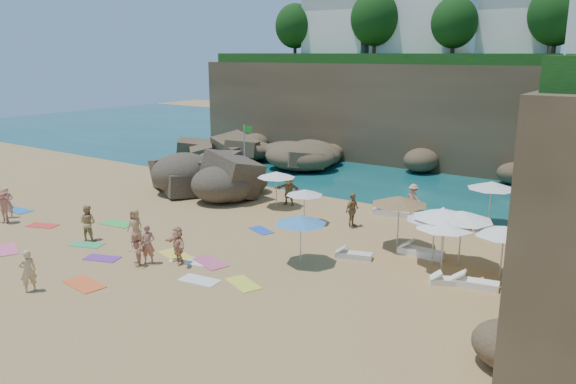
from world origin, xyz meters
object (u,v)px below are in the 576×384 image
Objects in this scene: parasol_2 at (544,196)px; lounger_0 at (451,217)px; person_stand_6 at (28,271)px; person_stand_2 at (413,198)px; person_stand_3 at (352,210)px; rock_outcrop at (211,192)px; parasol_1 at (492,185)px; person_stand_1 at (88,223)px; person_stand_5 at (289,190)px; flag_pole at (246,144)px; parasol_0 at (276,175)px; person_stand_4 at (531,262)px; person_stand_0 at (7,203)px.

parasol_2 is 1.40× the size of lounger_0.
person_stand_6 is (-14.57, -17.61, -1.36)m from parasol_2.
person_stand_3 reaches higher than person_stand_2.
person_stand_3 is at bearing -6.92° from rock_outcrop.
parasol_2 is (2.73, -1.12, 0.03)m from parasol_1.
person_stand_1 is at bearing -137.93° from parasol_1.
rock_outcrop is 3.85× the size of person_stand_5.
flag_pole is at bearing 13.02° from person_stand_2.
rock_outcrop is at bearing 33.12° from person_stand_2.
person_stand_2 is (13.36, -1.25, -1.69)m from flag_pole.
lounger_0 is 5.81m from person_stand_3.
parasol_0 is 8.00m from person_stand_2.
lounger_0 is 2.49m from person_stand_2.
parasol_2 is at bearing -64.31° from person_stand_3.
person_stand_4 is at bearing -101.27° from person_stand_3.
rock_outcrop is at bearing -174.29° from parasol_2.
person_stand_6 is (-7.48, -18.96, 0.04)m from person_stand_2.
parasol_0 is 14.26m from parasol_2.
person_stand_1 is at bearing -122.81° from person_stand_5.
person_stand_0 is 0.94× the size of person_stand_4.
parasol_1 is at bearing -19.42° from person_stand_0.
person_stand_3 reaches higher than person_stand_6.
person_stand_1 is at bearing 70.52° from person_stand_2.
person_stand_4 is at bearing -21.83° from flag_pole.
flag_pole is 2.44× the size of person_stand_2.
person_stand_6 reaches higher than lounger_0.
parasol_1 is 1.38× the size of lounger_0.
person_stand_4 reaches higher than person_stand_0.
person_stand_2 is 20.38m from person_stand_6.
parasol_2 reaches higher than person_stand_4.
person_stand_4 is 19.33m from person_stand_6.
person_stand_2 is at bearing 12.12° from person_stand_5.
lounger_0 is 8.92m from person_stand_4.
person_stand_4 is at bearing 178.32° from person_stand_1.
rock_outcrop is 19.91m from parasol_2.
flag_pole reaches higher than person_stand_1.
person_stand_3 is (-5.76, -4.45, -1.26)m from parasol_1.
person_stand_1 is (-13.20, -13.59, 0.74)m from lounger_0.
parasol_0 is 1.35m from person_stand_5.
person_stand_5 is (-6.64, -2.97, 0.11)m from person_stand_2.
parasol_0 is 0.90× the size of parasol_1.
lounger_0 is 1.03× the size of person_stand_1.
parasol_0 is (5.64, -0.45, 1.95)m from rock_outcrop.
person_stand_2 is at bearing -149.06° from person_stand_1.
rock_outcrop is 3.87× the size of lounger_0.
person_stand_6 is (5.12, -15.64, 0.84)m from rock_outcrop.
parasol_1 reaches higher than person_stand_0.
person_stand_2 is 0.95× the size of person_stand_6.
parasol_0 is 1.34× the size of person_stand_6.
person_stand_0 is at bearing -19.76° from person_stand_1.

